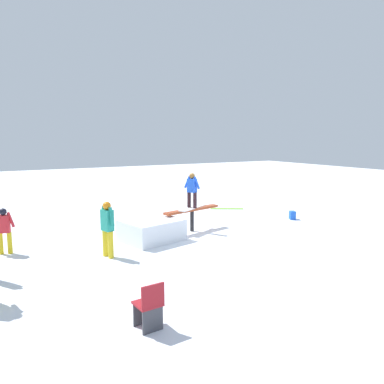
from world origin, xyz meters
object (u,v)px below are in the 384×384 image
rail_feature (192,212)px  loose_snowboard_lime (227,209)px  main_rider_on_rail (192,192)px  bystander_teal (107,226)px  bystander_red (4,228)px  folding_chair (149,307)px  backpack_on_snow (292,215)px

rail_feature → loose_snowboard_lime: bearing=25.7°
main_rider_on_rail → bystander_teal: (-3.54, -1.39, -0.55)m
rail_feature → main_rider_on_rail: main_rider_on_rail is taller
main_rider_on_rail → bystander_red: 6.11m
rail_feature → folding_chair: 7.06m
bystander_teal → bystander_red: (-2.52, 1.78, -0.14)m
bystander_teal → bystander_red: 3.09m
rail_feature → backpack_on_snow: size_ratio=7.17×
main_rider_on_rail → folding_chair: (-4.13, -5.72, -1.04)m
loose_snowboard_lime → folding_chair: size_ratio=1.75×
bystander_red → loose_snowboard_lime: size_ratio=0.88×
rail_feature → backpack_on_snow: (4.60, -0.35, -0.54)m
loose_snowboard_lime → backpack_on_snow: (1.05, -3.22, 0.16)m
rail_feature → main_rider_on_rail: (0.00, 0.00, 0.74)m
bystander_red → backpack_on_snow: bystander_red is taller
loose_snowboard_lime → backpack_on_snow: backpack_on_snow is taller
main_rider_on_rail → loose_snowboard_lime: bearing=10.3°
bystander_teal → backpack_on_snow: 8.24m
main_rider_on_rail → folding_chair: 7.13m
bystander_red → backpack_on_snow: size_ratio=3.98×
backpack_on_snow → bystander_teal: bearing=-53.4°
rail_feature → bystander_teal: bystander_teal is taller
bystander_teal → bystander_red: bearing=39.1°
folding_chair → backpack_on_snow: (8.73, 5.36, -0.24)m
main_rider_on_rail → backpack_on_snow: bearing=-33.0°
main_rider_on_rail → bystander_red: main_rider_on_rail is taller
folding_chair → rail_feature: bearing=-130.8°
main_rider_on_rail → backpack_on_snow: main_rider_on_rail is taller
rail_feature → bystander_teal: bearing=-171.7°
main_rider_on_rail → loose_snowboard_lime: main_rider_on_rail is taller
bystander_teal → loose_snowboard_lime: size_ratio=1.04×
bystander_teal → backpack_on_snow: (8.14, 1.04, -0.73)m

